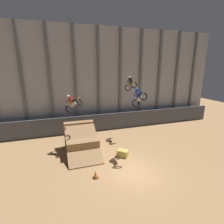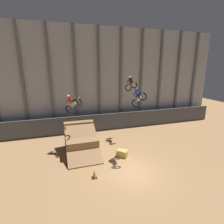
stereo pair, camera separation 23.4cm
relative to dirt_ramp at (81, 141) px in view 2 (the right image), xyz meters
The scene contains 9 objects.
ground_plane 5.77m from the dirt_ramp, 56.76° to the right, with size 60.00×60.00×0.00m, color #9E754C.
arena_back_wall 8.29m from the dirt_ramp, 61.18° to the left, with size 32.00×0.40×12.09m.
lower_barrier 5.46m from the dirt_ramp, 55.03° to the left, with size 31.36×0.20×2.05m.
dirt_ramp is the anchor object (origin of this frame).
rider_bike_left_air 3.62m from the dirt_ramp, 150.34° to the left, with size 1.70×1.68×1.67m.
rider_bike_center_air 6.69m from the dirt_ramp, 30.82° to the right, with size 0.73×1.70×1.67m.
rider_bike_right_air 7.60m from the dirt_ramp, 16.19° to the left, with size 0.80×1.71×1.63m.
traffic_cone_near_ramp 4.57m from the dirt_ramp, 86.28° to the right, with size 0.36×0.36×0.58m.
hay_bale_trackside 3.99m from the dirt_ramp, 34.86° to the right, with size 1.07×1.04×0.57m.
Camera 2 is at (-4.87, -10.31, 7.52)m, focal length 28.00 mm.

